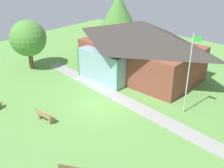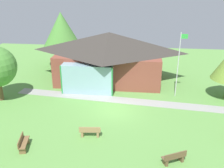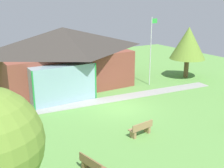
{
  "view_description": "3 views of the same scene",
  "coord_description": "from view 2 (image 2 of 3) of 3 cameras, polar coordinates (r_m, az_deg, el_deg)",
  "views": [
    {
      "loc": [
        13.05,
        -13.21,
        10.77
      ],
      "look_at": [
        -0.31,
        1.65,
        1.14
      ],
      "focal_mm": 43.54,
      "sensor_mm": 36.0,
      "label": 1
    },
    {
      "loc": [
        1.99,
        -19.49,
        10.36
      ],
      "look_at": [
        -0.57,
        2.43,
        1.34
      ],
      "focal_mm": 41.32,
      "sensor_mm": 36.0,
      "label": 2
    },
    {
      "loc": [
        -10.32,
        -15.84,
        7.48
      ],
      "look_at": [
        0.6,
        2.12,
        1.13
      ],
      "focal_mm": 44.81,
      "sensor_mm": 36.0,
      "label": 3
    }
  ],
  "objects": [
    {
      "name": "ground_plane",
      "position": [
        22.16,
        0.75,
        -5.64
      ],
      "size": [
        44.0,
        44.0,
        0.0
      ],
      "primitive_type": "plane",
      "color": "#609947"
    },
    {
      "name": "pavilion",
      "position": [
        27.64,
        -0.78,
        6.19
      ],
      "size": [
        11.82,
        8.14,
        5.25
      ],
      "color": "brown",
      "rests_on": "ground_plane"
    },
    {
      "name": "footpath",
      "position": [
        23.8,
        1.22,
        -3.53
      ],
      "size": [
        19.69,
        3.28,
        0.03
      ],
      "primitive_type": "cube",
      "rotation": [
        0.0,
        0.0,
        -0.1
      ],
      "color": "#999993",
      "rests_on": "ground_plane"
    },
    {
      "name": "flagpole",
      "position": [
        24.16,
        14.53,
        4.61
      ],
      "size": [
        0.64,
        0.08,
        6.08
      ],
      "color": "silver",
      "rests_on": "ground_plane"
    },
    {
      "name": "bench_front_left",
      "position": [
        18.23,
        -19.06,
        -12.27
      ],
      "size": [
        0.75,
        1.56,
        0.84
      ],
      "rotation": [
        0.0,
        0.0,
        4.93
      ],
      "color": "brown",
      "rests_on": "ground_plane"
    },
    {
      "name": "bench_front_right",
      "position": [
        16.53,
        13.57,
        -15.55
      ],
      "size": [
        1.54,
        1.07,
        0.84
      ],
      "rotation": [
        0.0,
        0.0,
        0.47
      ],
      "color": "brown",
      "rests_on": "ground_plane"
    },
    {
      "name": "bench_front_center",
      "position": [
        18.49,
        -4.89,
        -10.44
      ],
      "size": [
        1.54,
        0.58,
        0.84
      ],
      "rotation": [
        0.0,
        0.0,
        0.1
      ],
      "color": "#9E7A51",
      "rests_on": "ground_plane"
    },
    {
      "name": "tree_behind_pavilion_left",
      "position": [
        32.58,
        -11.1,
        11.51
      ],
      "size": [
        4.9,
        4.9,
        6.75
      ],
      "color": "brown",
      "rests_on": "ground_plane"
    }
  ]
}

